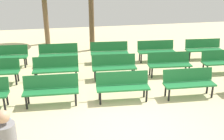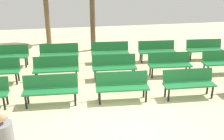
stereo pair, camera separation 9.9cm
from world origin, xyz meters
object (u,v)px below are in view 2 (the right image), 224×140
(bench_r1_c2, at_px, (114,65))
(bench_r1_c3, at_px, (170,63))
(bench_r2_c3, at_px, (157,50))
(bench_r0_c2, at_px, (122,85))
(bench_r2_c1, at_px, (59,53))
(bench_r1_c4, at_px, (223,61))
(bench_r0_c3, at_px, (189,82))
(bench_r1_c1, at_px, (56,67))
(bench_r2_c2, at_px, (110,51))
(bench_r0_c1, at_px, (51,88))
(tree_0, at_px, (93,20))
(bench_r2_c4, at_px, (204,48))
(bench_r2_c0, at_px, (8,55))

(bench_r1_c2, xyz_separation_m, bench_r1_c3, (2.09, -0.10, 0.00))
(bench_r1_c2, bearing_deg, bench_r2_c3, 39.67)
(bench_r0_c2, xyz_separation_m, bench_r2_c1, (-1.89, 3.61, 0.00))
(bench_r1_c4, bearing_deg, bench_r0_c3, -139.92)
(bench_r1_c1, xyz_separation_m, bench_r1_c4, (6.27, -0.41, 0.00))
(bench_r1_c4, distance_m, bench_r2_c2, 4.52)
(bench_r1_c2, height_order, bench_r1_c3, same)
(bench_r0_c1, relative_size, bench_r2_c3, 1.00)
(bench_r0_c2, height_order, tree_0, tree_0)
(bench_r2_c4, bearing_deg, bench_r0_c2, -140.00)
(bench_r0_c1, relative_size, bench_r2_c0, 1.00)
(bench_r1_c1, xyz_separation_m, bench_r1_c2, (2.08, -0.17, 0.00))
(bench_r2_c4, bearing_deg, bench_r2_c3, -179.58)
(bench_r2_c4, distance_m, tree_0, 5.32)
(bench_r1_c3, height_order, bench_r1_c4, same)
(bench_r1_c1, xyz_separation_m, bench_r2_c2, (2.23, 1.63, 0.00))
(bench_r0_c1, relative_size, bench_r1_c2, 1.00)
(bench_r1_c4, bearing_deg, bench_r1_c1, 179.70)
(bench_r2_c2, relative_size, bench_r2_c4, 1.00)
(bench_r1_c4, bearing_deg, bench_r0_c2, -157.40)
(bench_r1_c2, distance_m, bench_r1_c4, 4.20)
(bench_r1_c1, distance_m, bench_r2_c1, 1.72)
(bench_r1_c1, relative_size, bench_r1_c4, 1.00)
(bench_r1_c3, xyz_separation_m, bench_r2_c3, (0.11, 1.72, 0.00))
(bench_r1_c1, relative_size, bench_r2_c1, 1.00)
(bench_r2_c0, bearing_deg, bench_r2_c2, 0.32)
(bench_r2_c1, bearing_deg, bench_r0_c3, -41.14)
(bench_r2_c1, height_order, bench_r2_c2, same)
(bench_r1_c2, xyz_separation_m, bench_r2_c2, (0.16, 1.80, 0.00))
(bench_r0_c1, xyz_separation_m, bench_r1_c2, (2.20, 1.58, 0.00))
(bench_r1_c3, relative_size, bench_r2_c3, 1.00)
(bench_r1_c1, xyz_separation_m, bench_r1_c3, (4.16, -0.27, 0.00))
(bench_r1_c2, height_order, bench_r2_c4, same)
(bench_r0_c3, distance_m, bench_r2_c3, 3.50)
(bench_r0_c2, distance_m, bench_r0_c3, 2.09)
(bench_r0_c2, bearing_deg, bench_r1_c1, 140.33)
(bench_r2_c2, relative_size, tree_0, 0.55)
(bench_r2_c3, bearing_deg, tree_0, 143.51)
(tree_0, bearing_deg, bench_r2_c0, -154.74)
(bench_r0_c3, distance_m, bench_r1_c4, 2.74)
(bench_r1_c1, distance_m, bench_r2_c0, 2.70)
(bench_r2_c1, bearing_deg, bench_r1_c3, -23.76)
(bench_r0_c2, relative_size, bench_r2_c0, 1.00)
(bench_r1_c2, bearing_deg, bench_r0_c3, -39.98)
(bench_r0_c1, bearing_deg, bench_r0_c3, -0.90)
(bench_r0_c2, xyz_separation_m, bench_r1_c3, (2.17, 1.63, 0.00))
(bench_r0_c3, height_order, bench_r1_c1, same)
(bench_r1_c1, bearing_deg, bench_r0_c2, -41.04)
(bench_r1_c1, bearing_deg, bench_r2_c3, 21.32)
(bench_r2_c1, bearing_deg, tree_0, 51.49)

